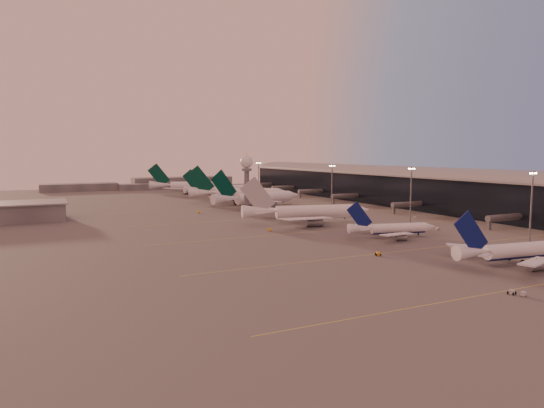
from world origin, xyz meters
name	(u,v)px	position (x,y,z in m)	size (l,w,h in m)	color
ground	(394,261)	(0.00, 0.00, 0.00)	(700.00, 700.00, 0.00)	#5D5A5A
taxiway_markings	(362,227)	(30.00, 56.00, 0.01)	(180.00, 185.25, 0.02)	gold
terminal	(415,188)	(107.88, 110.09, 10.52)	(57.00, 362.00, 23.04)	black
radar_tower	(247,173)	(5.00, 120.00, 20.95)	(6.40, 6.40, 31.10)	slate
mast_a	(531,204)	(58.00, 0.00, 13.74)	(3.60, 0.56, 25.00)	slate
mast_b	(411,193)	(55.00, 55.00, 13.74)	(3.60, 0.56, 25.00)	slate
mast_c	(332,185)	(50.00, 110.00, 13.74)	(3.60, 0.56, 25.00)	slate
mast_d	(259,178)	(48.00, 200.00, 13.74)	(3.60, 0.56, 25.00)	slate
distant_horizon	(154,184)	(2.62, 325.14, 3.89)	(165.00, 37.50, 9.00)	slate
narrowbody_near	(514,253)	(26.70, -18.09, 3.19)	(40.26, 31.97, 15.76)	white
narrowbody_mid	(392,230)	(25.01, 30.88, 2.77)	(34.51, 27.23, 13.69)	white
widebody_white	(308,215)	(16.04, 76.96, 3.62)	(58.35, 46.23, 20.86)	white
greentail_a	(258,200)	(22.70, 144.63, 3.92)	(60.40, 48.31, 22.19)	white
greentail_b	(240,196)	(23.37, 174.21, 4.13)	(61.74, 49.00, 23.39)	white
greentail_c	(220,191)	(27.88, 222.63, 3.51)	(54.65, 44.11, 19.84)	white
greentail_d	(190,188)	(16.92, 260.83, 4.08)	(60.98, 48.40, 23.11)	white
gsv_truck_a	(524,291)	(2.47, -39.37, 1.02)	(5.27, 3.15, 2.01)	silver
gsv_tug_near	(512,292)	(0.97, -37.47, 0.48)	(2.68, 3.63, 0.93)	silver
gsv_tug_mid	(378,254)	(0.26, 7.71, 0.53)	(4.19, 3.41, 1.04)	gold
gsv_truck_b	(439,227)	(53.40, 36.65, 1.11)	(5.73, 3.89, 2.18)	silver
gsv_truck_c	(270,228)	(-8.89, 63.94, 1.21)	(5.37, 5.85, 2.37)	gold
gsv_catering_b	(415,214)	(69.48, 67.49, 1.91)	(4.94, 2.81, 3.83)	silver
gsv_tug_far	(300,215)	(25.03, 100.14, 0.47)	(2.33, 3.43, 0.91)	silver
gsv_truck_d	(198,211)	(-16.73, 132.86, 1.18)	(2.24, 5.73, 2.31)	gold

